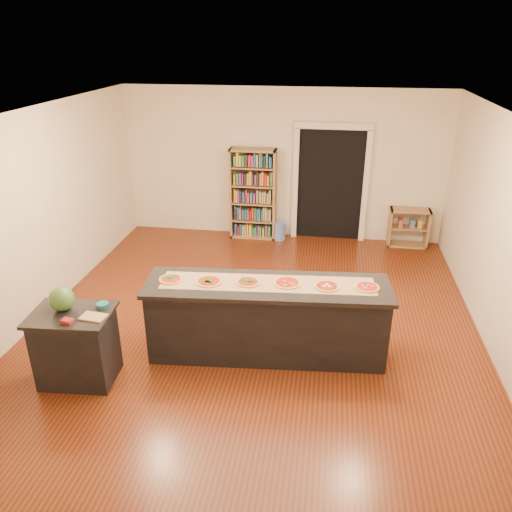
# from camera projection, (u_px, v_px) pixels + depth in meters

# --- Properties ---
(room) EXTENTS (6.00, 7.00, 2.80)m
(room) POSITION_uv_depth(u_px,v_px,m) (254.00, 233.00, 6.18)
(room) COLOR #EFE5C9
(room) RESTS_ON ground
(doorway) EXTENTS (1.40, 0.09, 2.21)m
(doorway) POSITION_uv_depth(u_px,v_px,m) (331.00, 178.00, 9.25)
(doorway) COLOR black
(doorway) RESTS_ON room
(kitchen_island) EXTENTS (2.91, 0.79, 0.96)m
(kitchen_island) POSITION_uv_depth(u_px,v_px,m) (267.00, 319.00, 6.08)
(kitchen_island) COLOR black
(kitchen_island) RESTS_ON ground
(side_counter) EXTENTS (0.88, 0.65, 0.87)m
(side_counter) POSITION_uv_depth(u_px,v_px,m) (76.00, 346.00, 5.62)
(side_counter) COLOR black
(side_counter) RESTS_ON ground
(bookshelf) EXTENTS (0.86, 0.31, 1.73)m
(bookshelf) POSITION_uv_depth(u_px,v_px,m) (253.00, 194.00, 9.44)
(bookshelf) COLOR #A37B4F
(bookshelf) RESTS_ON ground
(low_shelf) EXTENTS (0.72, 0.31, 0.72)m
(low_shelf) POSITION_uv_depth(u_px,v_px,m) (408.00, 228.00, 9.24)
(low_shelf) COLOR #A37B4F
(low_shelf) RESTS_ON ground
(waste_bin) EXTENTS (0.23, 0.23, 0.34)m
(waste_bin) POSITION_uv_depth(u_px,v_px,m) (279.00, 231.00, 9.61)
(waste_bin) COLOR #6483E0
(waste_bin) RESTS_ON ground
(kraft_paper) EXTENTS (2.55, 0.66, 0.00)m
(kraft_paper) POSITION_uv_depth(u_px,v_px,m) (268.00, 283.00, 5.90)
(kraft_paper) COLOR #98714E
(kraft_paper) RESTS_ON kitchen_island
(watermelon) EXTENTS (0.27, 0.27, 0.27)m
(watermelon) POSITION_uv_depth(u_px,v_px,m) (62.00, 299.00, 5.46)
(watermelon) COLOR #144214
(watermelon) RESTS_ON side_counter
(cutting_board) EXTENTS (0.28, 0.20, 0.02)m
(cutting_board) POSITION_uv_depth(u_px,v_px,m) (93.00, 317.00, 5.36)
(cutting_board) COLOR tan
(cutting_board) RESTS_ON side_counter
(package_red) EXTENTS (0.13, 0.10, 0.04)m
(package_red) POSITION_uv_depth(u_px,v_px,m) (67.00, 321.00, 5.25)
(package_red) COLOR maroon
(package_red) RESTS_ON side_counter
(package_teal) EXTENTS (0.14, 0.14, 0.05)m
(package_teal) POSITION_uv_depth(u_px,v_px,m) (103.00, 305.00, 5.55)
(package_teal) COLOR #195966
(package_teal) RESTS_ON side_counter
(pizza_a) EXTENTS (0.27, 0.27, 0.02)m
(pizza_a) POSITION_uv_depth(u_px,v_px,m) (171.00, 279.00, 5.98)
(pizza_a) COLOR tan
(pizza_a) RESTS_ON kitchen_island
(pizza_b) EXTENTS (0.30, 0.30, 0.02)m
(pizza_b) POSITION_uv_depth(u_px,v_px,m) (209.00, 281.00, 5.92)
(pizza_b) COLOR tan
(pizza_b) RESTS_ON kitchen_island
(pizza_c) EXTENTS (0.29, 0.29, 0.02)m
(pizza_c) POSITION_uv_depth(u_px,v_px,m) (248.00, 282.00, 5.91)
(pizza_c) COLOR tan
(pizza_c) RESTS_ON kitchen_island
(pizza_d) EXTENTS (0.32, 0.32, 0.02)m
(pizza_d) POSITION_uv_depth(u_px,v_px,m) (287.00, 283.00, 5.89)
(pizza_d) COLOR tan
(pizza_d) RESTS_ON kitchen_island
(pizza_e) EXTENTS (0.29, 0.29, 0.02)m
(pizza_e) POSITION_uv_depth(u_px,v_px,m) (327.00, 286.00, 5.81)
(pizza_e) COLOR tan
(pizza_e) RESTS_ON kitchen_island
(pizza_f) EXTENTS (0.29, 0.29, 0.02)m
(pizza_f) POSITION_uv_depth(u_px,v_px,m) (367.00, 287.00, 5.79)
(pizza_f) COLOR tan
(pizza_f) RESTS_ON kitchen_island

